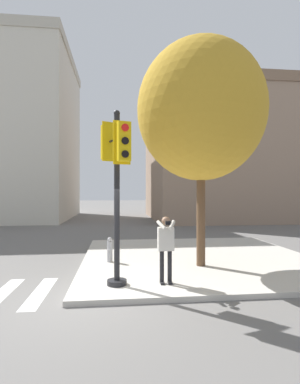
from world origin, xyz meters
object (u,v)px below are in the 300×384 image
Objects in this scene: traffic_signal_pole at (116,173)px; fire_hydrant at (110,250)px; street_tree at (201,111)px; person_photographer at (166,243)px.

fire_hydrant is (-0.20, 2.48, -2.36)m from traffic_signal_pole.
person_photographer is at bearing -129.80° from street_tree.
person_photographer is 2.94m from fire_hydrant.
street_tree reaches higher than fire_hydrant.
traffic_signal_pole is 0.62× the size of street_tree.
traffic_signal_pole is 2.58× the size of person_photographer.
fire_hydrant is at bearing 163.84° from street_tree.
traffic_signal_pole is 5.36× the size of fire_hydrant.
fire_hydrant is (-1.45, 2.48, -0.61)m from person_photographer.
fire_hydrant is at bearing 120.37° from person_photographer.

